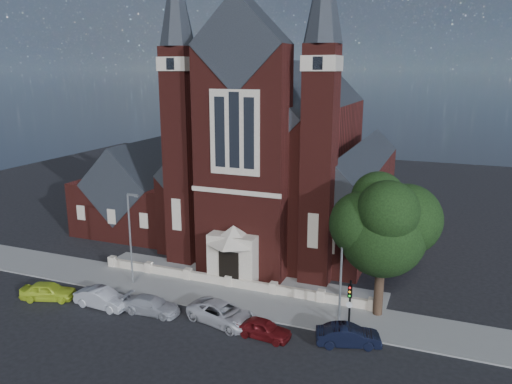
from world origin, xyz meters
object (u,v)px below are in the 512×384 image
street_tree (384,229)px  car_navy (348,336)px  car_dark_red (263,328)px  car_white_suv (223,313)px  car_lime_van (48,291)px  car_silver_b (152,305)px  traffic_signal (350,300)px  car_silver_a (102,298)px  parish_hall (144,194)px  street_lamp_left (131,234)px  church (290,160)px  street_lamp_right (343,263)px

street_tree → car_navy: (-1.33, -4.73, -6.25)m
car_dark_red → car_white_suv: bearing=81.5°
car_lime_van → car_silver_b: size_ratio=0.96×
traffic_signal → car_silver_a: (-18.64, -2.94, -1.83)m
parish_hall → street_tree: bearing=-23.3°
car_silver_a → car_silver_b: 4.14m
street_lamp_left → car_dark_red: (13.50, -4.16, -3.92)m
car_silver_a → car_dark_red: car_silver_a is taller
traffic_signal → car_navy: 2.38m
street_lamp_left → car_dark_red: bearing=-17.1°
parish_hall → traffic_signal: 31.20m
traffic_signal → car_white_suv: 9.24m
car_lime_van → car_navy: 23.91m
church → car_silver_b: (-3.54, -22.90, -7.53)m
church → car_white_suv: bearing=-84.6°
traffic_signal → car_white_suv: traffic_signal is taller
parish_hall → car_lime_van: bearing=-79.7°
street_lamp_left → street_lamp_right: size_ratio=1.00×
church → street_lamp_left: size_ratio=4.31×
street_tree → car_silver_b: street_tree is taller
street_lamp_right → car_white_suv: size_ratio=1.49×
parish_hall → car_dark_red: (21.59, -18.16, -3.34)m
car_silver_b → car_white_suv: 5.69m
car_dark_red → car_navy: size_ratio=0.92×
street_lamp_right → car_silver_a: street_lamp_right is taller
street_tree → street_lamp_left: street_tree is taller
car_white_suv → car_dark_red: 3.58m
car_navy → street_lamp_left: bearing=62.9°
street_lamp_right → car_silver_b: (-13.63, -3.95, -3.95)m
parish_hall → car_dark_red: parish_hall is taller
car_white_suv → car_silver_b: bearing=110.4°
car_lime_van → car_dark_red: 18.18m
car_dark_red → car_lime_van: bearing=97.5°
church → parish_hall: bearing=-162.8°
street_tree → car_navy: 7.95m
car_silver_a → car_silver_b: car_silver_a is taller
traffic_signal → car_navy: (0.27, -1.45, -1.87)m
parish_hall → car_navy: size_ratio=2.83×
street_tree → car_white_suv: size_ratio=1.97×
car_silver_a → street_tree: bearing=-69.8°
street_lamp_left → car_silver_b: bearing=-42.1°
car_dark_red → parish_hall: bearing=54.8°
car_silver_b → parish_hall: bearing=33.2°
traffic_signal → car_lime_van: traffic_signal is taller
street_tree → car_lime_van: bearing=-165.1°
church → car_lime_van: size_ratio=8.11×
street_tree → traffic_signal: bearing=-115.9°
car_silver_a → car_white_suv: (9.76, 1.18, 0.01)m
church → traffic_signal: size_ratio=8.72×
church → street_lamp_left: 20.84m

